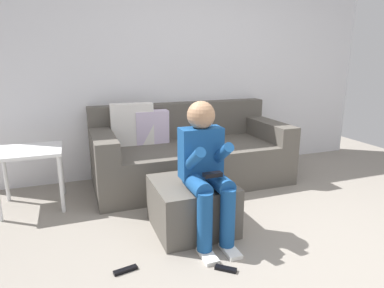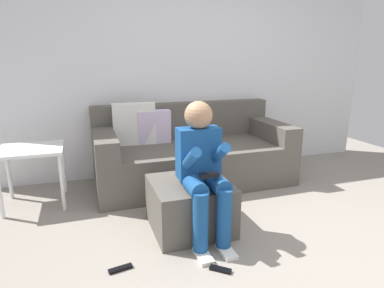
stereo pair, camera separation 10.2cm
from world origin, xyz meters
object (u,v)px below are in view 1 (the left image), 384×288
at_px(side_table, 30,158).
at_px(remote_by_storage_bin, 125,270).
at_px(remote_near_ottoman, 226,269).
at_px(ottoman, 192,205).
at_px(couch_sectional, 188,154).
at_px(person_seated, 206,167).

bearing_deg(side_table, remote_by_storage_bin, -64.08).
relative_size(remote_near_ottoman, remote_by_storage_bin, 0.91).
bearing_deg(side_table, ottoman, -35.92).
height_order(couch_sectional, person_seated, person_seated).
relative_size(side_table, remote_near_ottoman, 3.89).
bearing_deg(couch_sectional, ottoman, -108.20).
bearing_deg(couch_sectional, side_table, -175.08).
height_order(couch_sectional, ottoman, couch_sectional).
xyz_separation_m(side_table, remote_by_storage_bin, (0.66, -1.35, -0.48)).
bearing_deg(remote_near_ottoman, side_table, 169.89).
height_order(person_seated, remote_near_ottoman, person_seated).
bearing_deg(person_seated, remote_by_storage_bin, -161.66).
xyz_separation_m(side_table, remote_near_ottoman, (1.31, -1.58, -0.48)).
xyz_separation_m(ottoman, side_table, (-1.30, 0.94, 0.29)).
bearing_deg(remote_by_storage_bin, person_seated, 7.75).
distance_m(couch_sectional, side_table, 1.67).
relative_size(ottoman, side_table, 1.09).
height_order(ottoman, remote_near_ottoman, ottoman).
bearing_deg(couch_sectional, remote_by_storage_bin, -123.61).
distance_m(side_table, remote_near_ottoman, 2.11).
bearing_deg(remote_near_ottoman, remote_by_storage_bin, -158.89).
distance_m(ottoman, side_table, 1.63).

